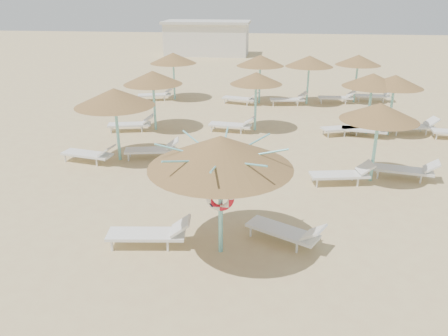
# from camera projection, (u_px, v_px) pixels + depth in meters

# --- Properties ---
(ground) EXTENTS (120.00, 120.00, 0.00)m
(ground) POSITION_uv_depth(u_px,v_px,m) (230.00, 243.00, 11.01)
(ground) COLOR tan
(ground) RESTS_ON ground
(main_palapa) EXTENTS (3.31, 3.31, 2.96)m
(main_palapa) POSITION_uv_depth(u_px,v_px,m) (220.00, 152.00, 9.72)
(main_palapa) COLOR #7CD6D7
(main_palapa) RESTS_ON ground
(lounger_main_a) EXTENTS (2.12, 0.84, 0.75)m
(lounger_main_a) POSITION_uv_depth(u_px,v_px,m) (152.00, 233.00, 10.79)
(lounger_main_a) COLOR white
(lounger_main_a) RESTS_ON ground
(lounger_main_b) EXTENTS (2.04, 1.47, 0.72)m
(lounger_main_b) POSITION_uv_depth(u_px,v_px,m) (287.00, 231.00, 10.90)
(lounger_main_b) COLOR white
(lounger_main_b) RESTS_ON ground
(palapa_field) EXTENTS (18.92, 13.95, 2.72)m
(palapa_field) POSITION_uv_depth(u_px,v_px,m) (301.00, 78.00, 19.53)
(palapa_field) COLOR #7CD6D7
(palapa_field) RESTS_ON ground
(service_hut) EXTENTS (8.40, 4.40, 3.25)m
(service_hut) POSITION_uv_depth(u_px,v_px,m) (207.00, 38.00, 43.26)
(service_hut) COLOR silver
(service_hut) RESTS_ON ground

